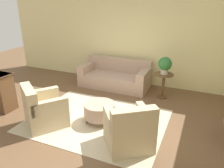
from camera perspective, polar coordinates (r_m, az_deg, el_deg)
ground_plane at (r=5.21m, az=-3.98°, el=-9.52°), size 16.00×16.00×0.00m
wall_back at (r=7.20m, az=6.25°, el=11.13°), size 9.54×0.12×2.80m
rug at (r=5.20m, az=-3.98°, el=-9.47°), size 3.12×2.39×0.01m
couch at (r=7.05m, az=0.79°, el=1.83°), size 2.19×0.98×0.86m
armchair_left at (r=5.10m, az=-17.50°, el=-6.54°), size 1.15×1.15×0.94m
armchair_right at (r=4.20m, az=4.51°, el=-12.02°), size 1.15×1.15×0.94m
ottoman_table at (r=5.04m, az=-3.28°, el=-6.82°), size 0.72×0.72×0.44m
side_table at (r=6.33m, az=13.26°, el=0.60°), size 0.53×0.53×0.72m
potted_plant_on_side_table at (r=6.17m, az=13.66°, el=4.96°), size 0.38×0.38×0.48m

